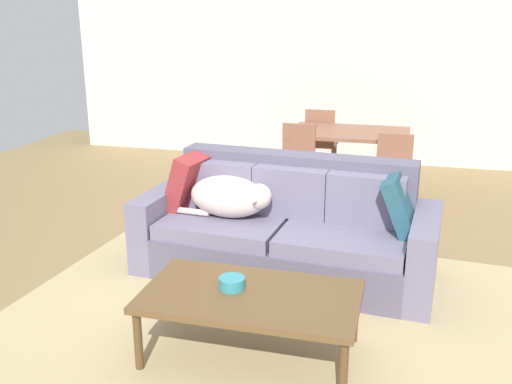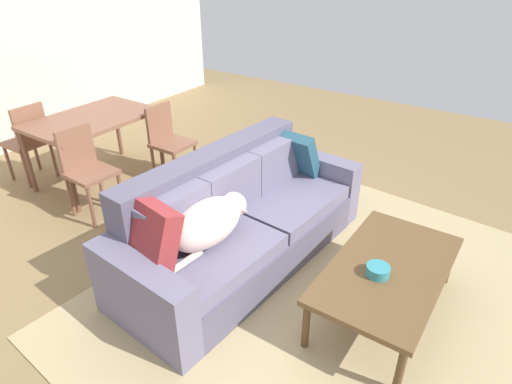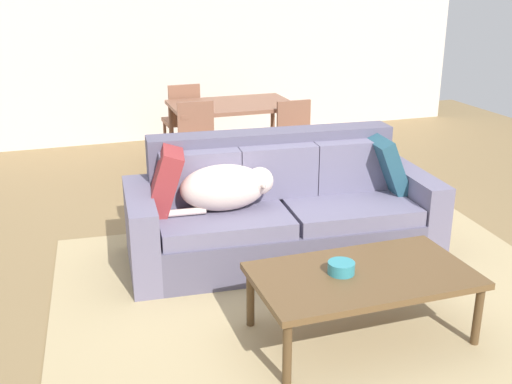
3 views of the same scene
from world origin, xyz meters
name	(u,v)px [view 3 (image 3 of 3)]	position (x,y,z in m)	size (l,w,h in m)	color
ground_plane	(288,260)	(0.00, 0.00, 0.00)	(10.00, 10.00, 0.00)	olive
back_partition	(174,33)	(0.00, 4.00, 1.35)	(8.00, 0.12, 2.70)	beige
area_rug	(327,306)	(-0.01, -0.73, 0.01)	(3.52, 3.04, 0.01)	tan
couch	(281,212)	(-0.01, 0.15, 0.35)	(2.38, 1.09, 0.92)	#585469
dog_on_left_cushion	(227,187)	(-0.45, 0.08, 0.62)	(0.79, 0.38, 0.34)	beige
throw_pillow_by_left_arm	(164,180)	(-0.87, 0.26, 0.66)	(0.15, 0.47, 0.47)	maroon
throw_pillow_by_right_arm	(385,164)	(0.86, 0.13, 0.65)	(0.11, 0.45, 0.45)	#265162
coffee_table	(363,279)	(0.03, -1.10, 0.38)	(1.29, 0.72, 0.42)	brown
bowl_on_coffee_table	(341,268)	(-0.09, -1.07, 0.46)	(0.16, 0.16, 0.07)	teal
dining_table	(232,110)	(0.25, 2.30, 0.68)	(1.30, 0.85, 0.76)	brown
dining_chair_near_left	(198,142)	(-0.25, 1.78, 0.50)	(0.42, 0.42, 0.89)	brown
dining_chair_near_right	(297,139)	(0.76, 1.70, 0.47)	(0.40, 0.40, 0.85)	brown
dining_chair_far_left	(183,118)	(-0.16, 2.91, 0.50)	(0.41, 0.41, 0.90)	brown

